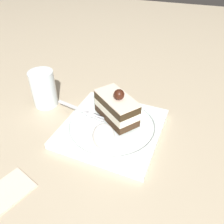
% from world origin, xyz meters
% --- Properties ---
extents(ground_plane, '(2.40, 2.40, 0.00)m').
position_xyz_m(ground_plane, '(0.00, 0.00, 0.00)').
color(ground_plane, tan).
extents(dessert_plate, '(0.21, 0.21, 0.02)m').
position_xyz_m(dessert_plate, '(0.01, -0.01, 0.01)').
color(dessert_plate, white).
rests_on(dessert_plate, ground_plane).
extents(cake_slice, '(0.10, 0.11, 0.07)m').
position_xyz_m(cake_slice, '(-0.01, -0.01, 0.05)').
color(cake_slice, '#392415').
rests_on(cake_slice, dessert_plate).
extents(whipped_cream_dollop, '(0.04, 0.04, 0.05)m').
position_xyz_m(whipped_cream_dollop, '(0.08, -0.01, 0.05)').
color(whipped_cream_dollop, white).
rests_on(whipped_cream_dollop, dessert_plate).
extents(fork, '(0.03, 0.13, 0.00)m').
position_xyz_m(fork, '(-0.01, -0.09, 0.02)').
color(fork, silver).
rests_on(fork, dessert_plate).
extents(drink_glass_far, '(0.06, 0.06, 0.09)m').
position_xyz_m(drink_glass_far, '(-0.03, -0.20, 0.04)').
color(drink_glass_far, silver).
rests_on(drink_glass_far, ground_plane).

